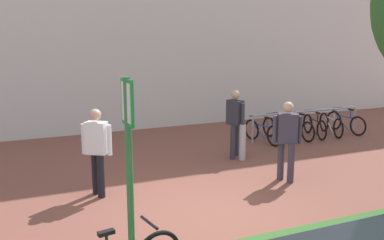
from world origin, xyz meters
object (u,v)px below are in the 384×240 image
at_px(bike_rack_cluster, 306,126).
at_px(person_suited_navy, 235,119).
at_px(person_shirt_white, 97,147).
at_px(bollard_steel, 242,142).
at_px(person_suited_dark, 287,136).
at_px(parking_sign_post, 129,160).

relative_size(bike_rack_cluster, person_suited_navy, 2.19).
xyz_separation_m(person_shirt_white, person_suited_navy, (3.67, 1.26, 0.00)).
relative_size(bollard_steel, person_suited_dark, 0.52).
xyz_separation_m(bike_rack_cluster, person_suited_navy, (-2.97, -1.00, 0.64)).
xyz_separation_m(bollard_steel, person_shirt_white, (-3.75, -0.99, 0.53)).
distance_m(bike_rack_cluster, person_shirt_white, 7.04).
bearing_deg(person_suited_navy, bollard_steel, -73.79).
distance_m(parking_sign_post, person_shirt_white, 3.55).
relative_size(bike_rack_cluster, bollard_steel, 4.18).
bearing_deg(bike_rack_cluster, person_suited_dark, -133.24).
bearing_deg(parking_sign_post, person_suited_dark, 33.85).
xyz_separation_m(parking_sign_post, person_suited_dark, (4.08, 2.74, -0.75)).
bearing_deg(person_shirt_white, parking_sign_post, -94.07).
bearing_deg(person_suited_navy, parking_sign_post, -129.70).
bearing_deg(person_suited_dark, person_suited_navy, 94.85).
distance_m(parking_sign_post, bollard_steel, 6.11).
bearing_deg(bollard_steel, person_suited_dark, -86.99).
distance_m(person_shirt_white, person_suited_navy, 3.88).
bearing_deg(bike_rack_cluster, person_shirt_white, -161.23).
relative_size(person_shirt_white, person_suited_navy, 1.00).
xyz_separation_m(bike_rack_cluster, person_shirt_white, (-6.64, -2.26, 0.64)).
height_order(parking_sign_post, bike_rack_cluster, parking_sign_post).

